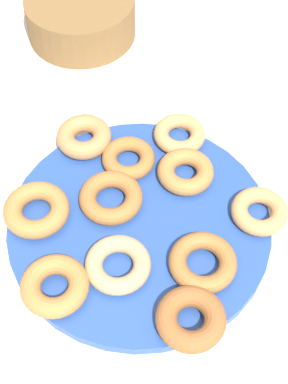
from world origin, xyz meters
name	(u,v)px	position (x,y,z in m)	size (l,w,h in m)	color
ground_plane	(139,228)	(0.00, 0.00, 0.00)	(2.40, 2.40, 0.00)	white
donut_plate	(139,225)	(0.00, 0.00, 0.01)	(0.37, 0.37, 0.02)	#284C9E
donut_0	(111,198)	(-0.05, 0.02, 0.03)	(0.09, 0.09, 0.02)	#AD6B33
donut_1	(84,137)	(-0.11, 0.12, 0.03)	(0.08, 0.08, 0.03)	#C6844C
donut_2	(203,262)	(0.10, -0.05, 0.03)	(0.09, 0.09, 0.02)	#AD6B33
donut_3	(36,210)	(-0.14, -0.02, 0.03)	(0.09, 0.09, 0.03)	#BC7A3D
donut_4	(186,172)	(0.05, 0.09, 0.03)	(0.08, 0.08, 0.03)	#BC7A3D
donut_5	(55,286)	(-0.08, -0.13, 0.03)	(0.09, 0.09, 0.03)	#BC7A3D
donut_6	(118,265)	(-0.01, -0.08, 0.03)	(0.09, 0.09, 0.02)	tan
donut_7	(259,211)	(0.16, 0.05, 0.03)	(0.08, 0.08, 0.02)	tan
donut_8	(128,158)	(-0.04, 0.10, 0.03)	(0.08, 0.08, 0.02)	#AD6B33
donut_9	(191,319)	(0.10, -0.13, 0.03)	(0.09, 0.09, 0.03)	#995B2D
donut_10	(179,134)	(0.03, 0.16, 0.03)	(0.08, 0.08, 0.02)	tan
basket	(81,16)	(-0.20, 0.39, 0.04)	(0.20, 0.20, 0.08)	brown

